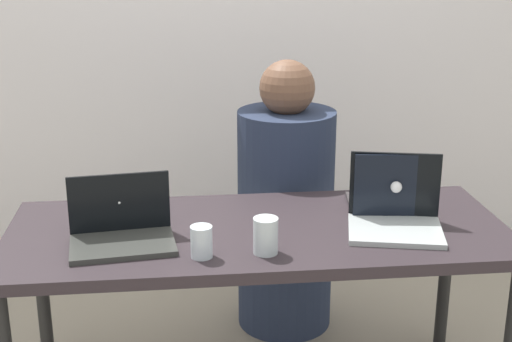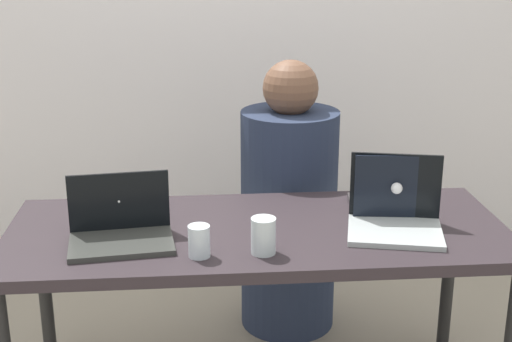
{
  "view_description": "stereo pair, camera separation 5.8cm",
  "coord_description": "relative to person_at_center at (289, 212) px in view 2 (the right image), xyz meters",
  "views": [
    {
      "loc": [
        -0.25,
        -2.22,
        1.62
      ],
      "look_at": [
        0.0,
        0.07,
        0.88
      ],
      "focal_mm": 50.0,
      "sensor_mm": 36.0,
      "label": 1
    },
    {
      "loc": [
        -0.19,
        -2.23,
        1.62
      ],
      "look_at": [
        0.0,
        0.07,
        0.88
      ],
      "focal_mm": 50.0,
      "sensor_mm": 36.0,
      "label": 2
    }
  ],
  "objects": [
    {
      "name": "person_at_center",
      "position": [
        0.0,
        0.0,
        0.0
      ],
      "size": [
        0.51,
        0.51,
        1.17
      ],
      "rotation": [
        0.0,
        0.0,
        2.86
      ],
      "color": "#27314A",
      "rests_on": "ground"
    },
    {
      "name": "back_wall",
      "position": [
        -0.19,
        0.8,
        0.8
      ],
      "size": [
        4.5,
        0.1,
        2.65
      ],
      "primitive_type": "cube",
      "color": "silver",
      "rests_on": "ground"
    },
    {
      "name": "water_glass_left",
      "position": [
        -0.38,
        -0.81,
        0.22
      ],
      "size": [
        0.07,
        0.07,
        0.1
      ],
      "color": "silver",
      "rests_on": "desk"
    },
    {
      "name": "laptop_front_right",
      "position": [
        0.27,
        -0.65,
        0.23
      ],
      "size": [
        0.36,
        0.32,
        0.24
      ],
      "rotation": [
        0.0,
        0.0,
        -0.22
      ],
      "color": "#B1B9B8",
      "rests_on": "desk"
    },
    {
      "name": "laptop_back_right",
      "position": [
        0.3,
        -0.5,
        0.23
      ],
      "size": [
        0.31,
        0.29,
        0.24
      ],
      "rotation": [
        0.0,
        0.0,
        3.01
      ],
      "color": "#373335",
      "rests_on": "desk"
    },
    {
      "name": "laptop_front_left",
      "position": [
        -0.63,
        -0.68,
        0.23
      ],
      "size": [
        0.35,
        0.26,
        0.21
      ],
      "rotation": [
        0.0,
        0.0,
        0.11
      ],
      "color": "#393A37",
      "rests_on": "desk"
    },
    {
      "name": "desk",
      "position": [
        -0.19,
        -0.6,
        0.12
      ],
      "size": [
        1.69,
        0.69,
        0.7
      ],
      "color": "#2C2429",
      "rests_on": "ground"
    },
    {
      "name": "water_glass_center",
      "position": [
        -0.19,
        -0.8,
        0.23
      ],
      "size": [
        0.08,
        0.08,
        0.12
      ],
      "color": "silver",
      "rests_on": "desk"
    }
  ]
}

